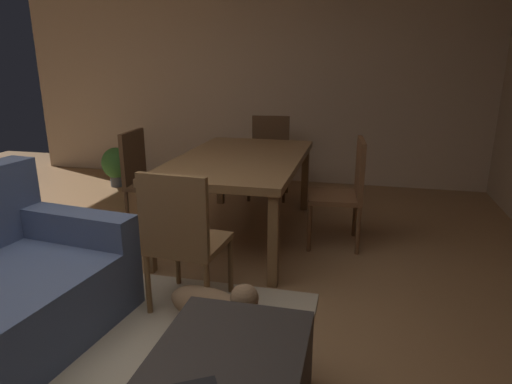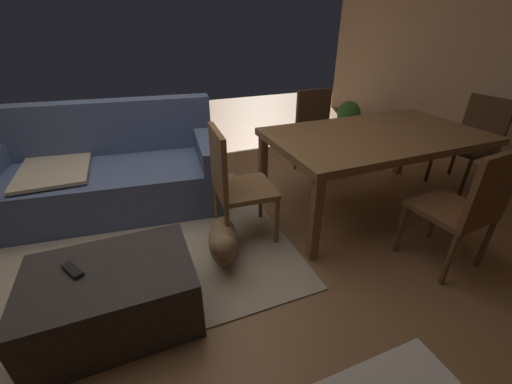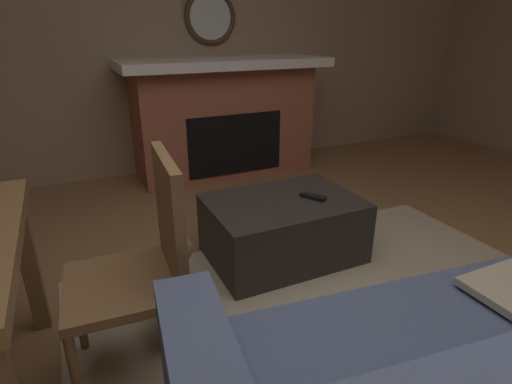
% 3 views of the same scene
% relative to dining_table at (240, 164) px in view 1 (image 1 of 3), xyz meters
% --- Properties ---
extents(floor, '(9.48, 9.48, 0.00)m').
position_rel_dining_table_xyz_m(floor, '(-1.87, 0.37, -0.67)').
color(floor, olive).
extents(wall_right_window_side, '(0.12, 6.40, 2.89)m').
position_rel_dining_table_xyz_m(wall_right_window_side, '(2.08, 0.37, 0.77)').
color(wall_right_window_side, '#C4AA91').
rests_on(wall_right_window_side, ground).
extents(dining_table, '(1.86, 1.07, 0.74)m').
position_rel_dining_table_xyz_m(dining_table, '(0.00, 0.00, 0.00)').
color(dining_table, brown).
rests_on(dining_table, ground).
extents(dining_chair_south, '(0.48, 0.48, 0.93)m').
position_rel_dining_table_xyz_m(dining_chair_south, '(0.01, -0.93, -0.15)').
color(dining_chair_south, brown).
rests_on(dining_chair_south, ground).
extents(dining_chair_west, '(0.47, 0.47, 0.93)m').
position_rel_dining_table_xyz_m(dining_chair_west, '(-1.32, 0.01, -0.15)').
color(dining_chair_west, brown).
rests_on(dining_chair_west, ground).
extents(dining_chair_north, '(0.46, 0.46, 0.93)m').
position_rel_dining_table_xyz_m(dining_chair_north, '(-0.00, 0.93, -0.15)').
color(dining_chair_north, '#513823').
rests_on(dining_chair_north, ground).
extents(dining_chair_east, '(0.47, 0.47, 0.93)m').
position_rel_dining_table_xyz_m(dining_chair_east, '(1.32, 0.01, -0.15)').
color(dining_chair_east, '#513823').
rests_on(dining_chair_east, ground).
extents(potted_plant, '(0.36, 0.36, 0.50)m').
position_rel_dining_table_xyz_m(potted_plant, '(1.25, 1.98, -0.39)').
color(potted_plant, '#474C51').
rests_on(potted_plant, ground).
extents(small_dog, '(0.35, 0.60, 0.31)m').
position_rel_dining_table_xyz_m(small_dog, '(-1.50, -0.25, -0.50)').
color(small_dog, '#8C6B4C').
rests_on(small_dog, ground).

